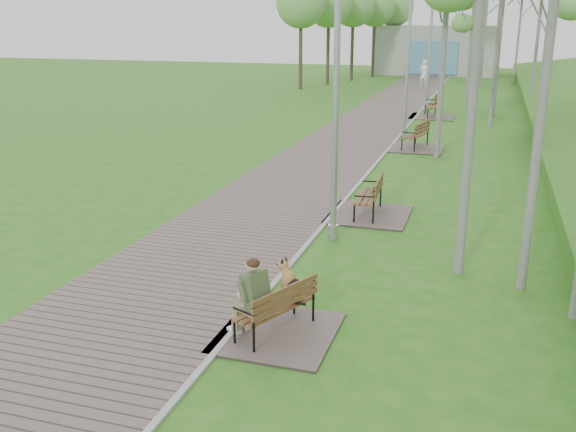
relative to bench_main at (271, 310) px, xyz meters
The scene contains 14 objects.
ground 2.20m from the bench_main, 105.28° to the right, with size 120.00×120.00×0.00m, color #266B18.
walkway 19.56m from the bench_main, 96.81° to the left, with size 3.50×67.00×0.04m, color #645851.
kerb 19.43m from the bench_main, 91.68° to the left, with size 0.10×67.00×0.05m, color #999993.
building_north 48.96m from the bench_main, 92.42° to the left, with size 10.00×5.20×4.00m.
bench_main is the anchor object (origin of this frame).
bench_second 6.48m from the bench_main, 87.94° to the left, with size 1.88×2.09×1.15m.
bench_third 15.23m from the bench_main, 88.83° to the left, with size 1.97×2.19×1.21m.
bench_far 23.34m from the bench_main, 89.66° to the left, with size 2.07×2.30×1.27m.
lamp_post_near 5.05m from the bench_main, 91.91° to the left, with size 0.22×0.22×5.73m.
lamp_post_second 17.74m from the bench_main, 91.31° to the left, with size 0.22×0.22×5.60m.
lamp_post_third 25.47m from the bench_main, 90.74° to the left, with size 0.22×0.22×5.75m.
lamp_post_far 48.10m from the bench_main, 90.36° to the left, with size 0.22×0.22×5.81m.
pedestrian_near 37.42m from the bench_main, 92.68° to the left, with size 0.68×0.45×1.87m, color white.
birch_far_b 28.91m from the bench_main, 86.97° to the left, with size 2.21×2.21×6.56m.
Camera 1 is at (3.42, -6.12, 4.55)m, focal length 40.00 mm.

